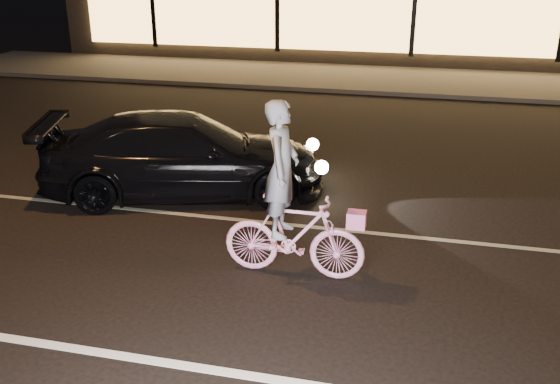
# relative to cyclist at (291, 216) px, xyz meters

# --- Properties ---
(ground) EXTENTS (90.00, 90.00, 0.00)m
(ground) POSITION_rel_cyclist_xyz_m (0.85, -0.56, -0.79)
(ground) COLOR black
(ground) RESTS_ON ground
(lane_stripe_far) EXTENTS (60.00, 0.10, 0.01)m
(lane_stripe_far) POSITION_rel_cyclist_xyz_m (0.85, 1.44, -0.79)
(lane_stripe_far) COLOR gray
(lane_stripe_far) RESTS_ON ground
(sidewalk) EXTENTS (30.00, 4.00, 0.12)m
(sidewalk) POSITION_rel_cyclist_xyz_m (0.85, 12.44, -0.73)
(sidewalk) COLOR #383533
(sidewalk) RESTS_ON ground
(cyclist) EXTENTS (1.77, 0.61, 2.23)m
(cyclist) POSITION_rel_cyclist_xyz_m (0.00, 0.00, 0.00)
(cyclist) COLOR #FF3798
(cyclist) RESTS_ON ground
(sedan) EXTENTS (4.93, 3.15, 1.33)m
(sedan) POSITION_rel_cyclist_xyz_m (-2.30, 2.32, -0.13)
(sedan) COLOR black
(sedan) RESTS_ON ground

